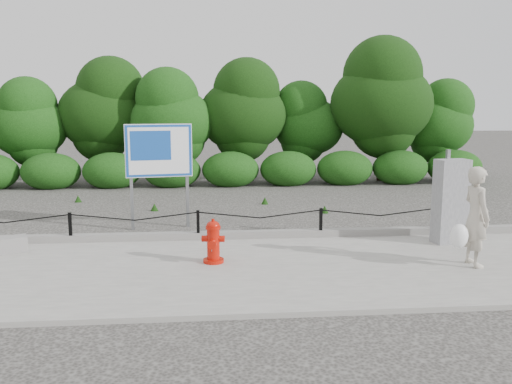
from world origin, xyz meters
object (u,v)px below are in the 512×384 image
object	(u,v)px
fire_hydrant	(213,242)
advertising_sign	(159,155)
pedestrian	(475,218)
concrete_block	(0,246)
utility_cabinet	(451,201)

from	to	relation	value
fire_hydrant	advertising_sign	size ratio (longest dim) A/B	0.32
pedestrian	concrete_block	size ratio (longest dim) A/B	1.87
utility_cabinet	advertising_sign	distance (m)	6.19
utility_cabinet	fire_hydrant	bearing A→B (deg)	-178.39
utility_cabinet	advertising_sign	size ratio (longest dim) A/B	0.77
pedestrian	advertising_sign	distance (m)	6.62
concrete_block	utility_cabinet	xyz separation A→B (m)	(8.50, 0.03, 0.68)
pedestrian	utility_cabinet	size ratio (longest dim) A/B	0.93
fire_hydrant	pedestrian	bearing A→B (deg)	0.49
concrete_block	advertising_sign	xyz separation A→B (m)	(2.71, 2.11, 1.43)
utility_cabinet	concrete_block	bearing A→B (deg)	170.19
concrete_block	utility_cabinet	size ratio (longest dim) A/B	0.50
concrete_block	utility_cabinet	bearing A→B (deg)	0.18
fire_hydrant	concrete_block	bearing A→B (deg)	174.52
advertising_sign	utility_cabinet	bearing A→B (deg)	-29.17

